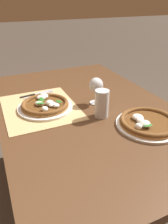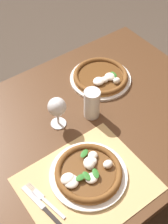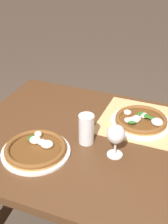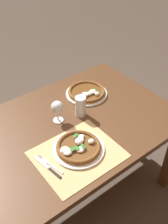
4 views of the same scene
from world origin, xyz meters
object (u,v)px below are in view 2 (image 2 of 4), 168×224
(pizza_far, at_px, (101,77))
(wine_glass, at_px, (57,108))
(pizza_near, at_px, (88,173))
(knife, at_px, (42,206))
(pint_glass, at_px, (92,104))
(fork, at_px, (45,200))

(pizza_far, bearing_deg, wine_glass, -160.86)
(wine_glass, bearing_deg, pizza_near, -100.04)
(knife, bearing_deg, pizza_far, 34.28)
(knife, bearing_deg, pint_glass, 30.67)
(pizza_near, xyz_separation_m, knife, (-0.21, -0.00, -0.02))
(pizza_far, distance_m, fork, 0.69)
(pizza_near, height_order, wine_glass, wine_glass)
(wine_glass, bearing_deg, pizza_far, 19.14)
(wine_glass, distance_m, knife, 0.40)
(pizza_near, relative_size, fork, 1.53)
(pizza_near, distance_m, knife, 0.21)
(pint_glass, relative_size, knife, 0.67)
(wine_glass, distance_m, pint_glass, 0.16)
(pizza_near, bearing_deg, pint_glass, 50.27)
(wine_glass, relative_size, pint_glass, 1.07)
(pizza_far, bearing_deg, knife, -145.72)
(pizza_near, height_order, knife, pizza_near)
(pizza_far, relative_size, knife, 1.43)
(pizza_near, relative_size, wine_glass, 1.96)
(pizza_far, height_order, fork, pizza_far)
(pizza_near, xyz_separation_m, fork, (-0.19, 0.01, -0.02))
(pizza_near, bearing_deg, fork, 177.12)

